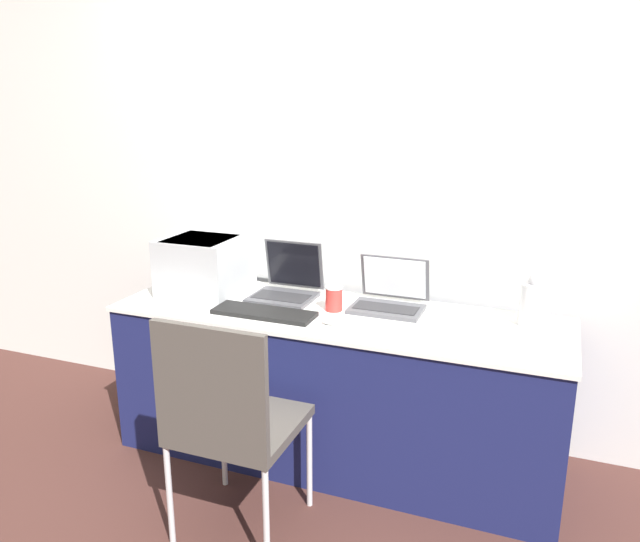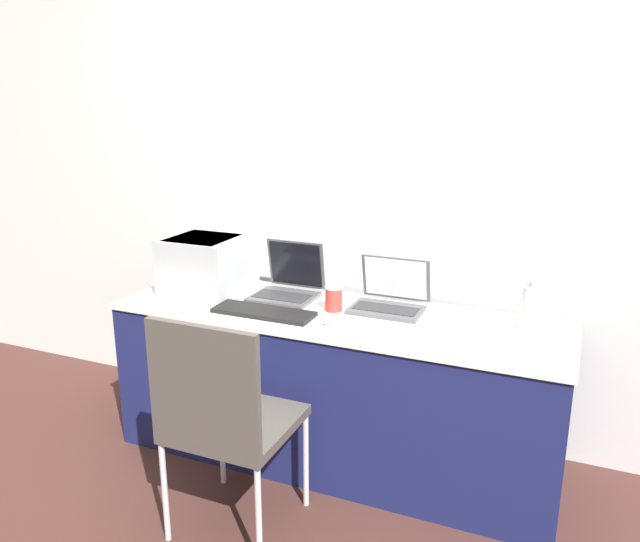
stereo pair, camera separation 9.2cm
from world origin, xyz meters
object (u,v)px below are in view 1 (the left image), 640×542
external_keyboard (264,313)px  coffee_cup (334,298)px  chair (229,415)px  printer (205,263)px  laptop_left (287,285)px  laptop_right (390,297)px  metal_pitcher (535,302)px  mouse (330,321)px

external_keyboard → coffee_cup: (0.27, 0.17, 0.05)m
coffee_cup → chair: bearing=-102.0°
printer → laptop_left: 0.42m
external_keyboard → coffee_cup: bearing=32.3°
printer → chair: bearing=-54.2°
laptop_left → laptop_right: bearing=1.7°
chair → laptop_right: bearing=65.8°
printer → coffee_cup: (0.69, -0.03, -0.10)m
metal_pitcher → laptop_left: bearing=-179.2°
coffee_cup → mouse: 0.19m
laptop_left → mouse: (0.33, -0.29, -0.04)m
mouse → metal_pitcher: (0.82, 0.31, 0.09)m
printer → coffee_cup: printer is taller
printer → chair: size_ratio=0.42×
mouse → laptop_right: bearing=59.7°
laptop_left → laptop_right: laptop_left is taller
mouse → chair: chair is taller
laptop_right → mouse: size_ratio=4.97×
laptop_right → metal_pitcher: bearing=0.1°
printer → chair: 0.99m
laptop_right → coffee_cup: (-0.23, -0.13, 0.01)m
printer → laptop_left: (0.40, 0.09, -0.10)m
printer → metal_pitcher: 1.56m
laptop_right → coffee_cup: size_ratio=2.86×
external_keyboard → metal_pitcher: metal_pitcher is taller
coffee_cup → metal_pitcher: bearing=8.5°
printer → mouse: (0.74, -0.21, -0.14)m
external_keyboard → coffee_cup: size_ratio=4.08×
mouse → chair: bearing=-110.3°
external_keyboard → metal_pitcher: bearing=14.8°
external_keyboard → chair: (0.12, -0.55, -0.21)m
laptop_left → chair: size_ratio=0.33×
external_keyboard → chair: bearing=-77.8°
printer → mouse: size_ratio=5.87×
external_keyboard → mouse: bearing=-1.8°
laptop_left → coffee_cup: size_ratio=2.64×
external_keyboard → coffee_cup: coffee_cup is taller
coffee_cup → printer: bearing=177.8°
coffee_cup → chair: 0.78m
coffee_cup → metal_pitcher: size_ratio=0.49×
laptop_right → mouse: laptop_right is taller
printer → laptop_right: printer is taller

